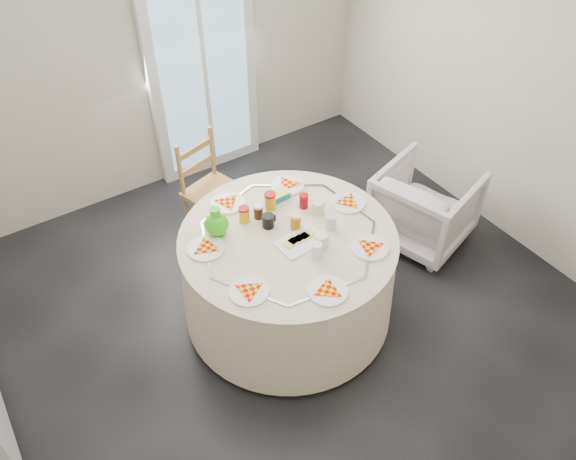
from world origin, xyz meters
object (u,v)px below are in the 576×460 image
green_pitcher (216,219)px  table (288,276)px  wooden_chair (214,188)px  armchair (426,200)px

green_pitcher → table: bearing=-42.2°
wooden_chair → armchair: (1.38, -0.97, -0.08)m
armchair → green_pitcher: bearing=65.9°
table → armchair: armchair is taller
wooden_chair → green_pitcher: size_ratio=4.43×
armchair → green_pitcher: green_pitcher is taller
green_pitcher → wooden_chair: bearing=60.5°
table → armchair: (1.36, 0.06, 0.02)m
table → green_pitcher: 0.67m
armchair → green_pitcher: (-1.72, 0.21, 0.48)m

